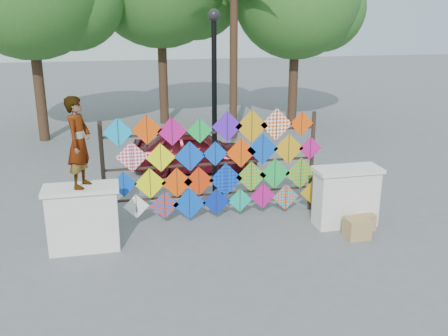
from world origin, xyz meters
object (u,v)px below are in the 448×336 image
(kite_rack, at_px, (218,165))
(vendor_woman, at_px, (79,142))
(sedan, at_px, (195,151))
(lamppost, at_px, (214,89))

(kite_rack, relative_size, vendor_woman, 2.90)
(vendor_woman, xyz_separation_m, sedan, (2.84, 4.45, -1.52))
(kite_rack, bearing_deg, lamppost, 81.80)
(sedan, height_order, lamppost, lamppost)
(sedan, bearing_deg, kite_rack, -170.83)
(kite_rack, xyz_separation_m, sedan, (0.07, 3.52, -0.61))
(kite_rack, xyz_separation_m, lamppost, (0.18, 1.27, 1.47))
(vendor_woman, height_order, sedan, vendor_woman)
(kite_rack, distance_m, lamppost, 1.95)
(sedan, distance_m, lamppost, 3.06)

